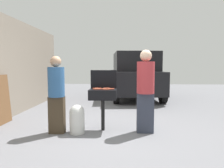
{
  "coord_description": "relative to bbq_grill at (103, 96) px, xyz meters",
  "views": [
    {
      "loc": [
        0.23,
        -4.5,
        1.44
      ],
      "look_at": [
        -0.01,
        0.59,
        1.0
      ],
      "focal_mm": 33.54,
      "sensor_mm": 36.0,
      "label": 1
    }
  ],
  "objects": [
    {
      "name": "hot_dog_5",
      "position": [
        0.18,
        0.0,
        0.16
      ],
      "size": [
        0.13,
        0.03,
        0.03
      ],
      "primitive_type": "cylinder",
      "rotation": [
        0.0,
        1.57,
        -0.02
      ],
      "color": "#AD4228",
      "rests_on": "bbq_grill"
    },
    {
      "name": "hot_dog_1",
      "position": [
        0.02,
        -0.07,
        0.16
      ],
      "size": [
        0.13,
        0.03,
        0.03
      ],
      "primitive_type": "cylinder",
      "rotation": [
        0.0,
        1.57,
        -0.06
      ],
      "color": "#B74C33",
      "rests_on": "bbq_grill"
    },
    {
      "name": "hot_dog_10",
      "position": [
        -0.03,
        -0.03,
        0.16
      ],
      "size": [
        0.13,
        0.04,
        0.03
      ],
      "primitive_type": "cylinder",
      "rotation": [
        0.0,
        1.57,
        -0.09
      ],
      "color": "#B74C33",
      "rests_on": "bbq_grill"
    },
    {
      "name": "bbq_grill",
      "position": [
        0.0,
        0.0,
        0.0
      ],
      "size": [
        0.6,
        0.44,
        0.92
      ],
      "color": "black",
      "rests_on": "ground"
    },
    {
      "name": "hot_dog_0",
      "position": [
        0.07,
        0.13,
        0.16
      ],
      "size": [
        0.13,
        0.04,
        0.03
      ],
      "primitive_type": "cylinder",
      "rotation": [
        0.0,
        1.57,
        0.11
      ],
      "color": "#B74C33",
      "rests_on": "bbq_grill"
    },
    {
      "name": "hot_dog_9",
      "position": [
        -0.11,
        0.11,
        0.16
      ],
      "size": [
        0.13,
        0.04,
        0.03
      ],
      "primitive_type": "cylinder",
      "rotation": [
        0.0,
        1.57,
        0.11
      ],
      "color": "#AD4228",
      "rests_on": "bbq_grill"
    },
    {
      "name": "hot_dog_6",
      "position": [
        0.09,
        0.07,
        0.16
      ],
      "size": [
        0.13,
        0.03,
        0.03
      ],
      "primitive_type": "cylinder",
      "rotation": [
        0.0,
        1.57,
        -0.06
      ],
      "color": "#C6593D",
      "rests_on": "bbq_grill"
    },
    {
      "name": "house_wall_side",
      "position": [
        -2.8,
        0.91,
        0.63
      ],
      "size": [
        0.24,
        8.0,
        2.81
      ],
      "primitive_type": "cube",
      "color": "gray",
      "rests_on": "ground"
    },
    {
      "name": "hot_dog_4",
      "position": [
        -0.13,
        -0.09,
        0.16
      ],
      "size": [
        0.13,
        0.03,
        0.03
      ],
      "primitive_type": "cylinder",
      "rotation": [
        0.0,
        1.57,
        -0.01
      ],
      "color": "#B74C33",
      "rests_on": "bbq_grill"
    },
    {
      "name": "grill_lid_open",
      "position": [
        0.0,
        0.22,
        0.35
      ],
      "size": [
        0.6,
        0.05,
        0.42
      ],
      "primitive_type": "cube",
      "color": "black",
      "rests_on": "bbq_grill"
    },
    {
      "name": "hot_dog_7",
      "position": [
        0.19,
        -0.04,
        0.16
      ],
      "size": [
        0.13,
        0.03,
        0.03
      ],
      "primitive_type": "cylinder",
      "rotation": [
        0.0,
        1.57,
        0.06
      ],
      "color": "#AD4228",
      "rests_on": "bbq_grill"
    },
    {
      "name": "hot_dog_8",
      "position": [
        -0.17,
        0.05,
        0.16
      ],
      "size": [
        0.13,
        0.04,
        0.03
      ],
      "primitive_type": "cylinder",
      "rotation": [
        0.0,
        1.57,
        -0.09
      ],
      "color": "#AD4228",
      "rests_on": "bbq_grill"
    },
    {
      "name": "hot_dog_3",
      "position": [
        0.08,
        -0.13,
        0.16
      ],
      "size": [
        0.13,
        0.04,
        0.03
      ],
      "primitive_type": "cylinder",
      "rotation": [
        0.0,
        1.57,
        -0.08
      ],
      "color": "#B74C33",
      "rests_on": "bbq_grill"
    },
    {
      "name": "person_right",
      "position": [
        0.93,
        -0.11,
        0.19
      ],
      "size": [
        0.37,
        0.37,
        1.78
      ],
      "rotation": [
        0.0,
        0.0,
        3.08
      ],
      "color": "#333847",
      "rests_on": "ground"
    },
    {
      "name": "propane_tank",
      "position": [
        -0.53,
        -0.24,
        -0.46
      ],
      "size": [
        0.32,
        0.32,
        0.62
      ],
      "color": "silver",
      "rests_on": "ground"
    },
    {
      "name": "parked_minivan",
      "position": [
        0.99,
        4.88,
        0.24
      ],
      "size": [
        2.34,
        4.55,
        2.02
      ],
      "rotation": [
        0.0,
        0.0,
        3.23
      ],
      "color": "black",
      "rests_on": "ground"
    },
    {
      "name": "hot_dog_2",
      "position": [
        -0.11,
        0.0,
        0.16
      ],
      "size": [
        0.13,
        0.03,
        0.03
      ],
      "primitive_type": "cylinder",
      "rotation": [
        0.0,
        1.57,
        -0.04
      ],
      "color": "#C6593D",
      "rests_on": "bbq_grill"
    },
    {
      "name": "ground_plane",
      "position": [
        0.19,
        -0.09,
        -0.78
      ],
      "size": [
        24.0,
        24.0,
        0.0
      ],
      "primitive_type": "plane",
      "color": "slate"
    },
    {
      "name": "person_left",
      "position": [
        -0.97,
        -0.25,
        0.11
      ],
      "size": [
        0.35,
        0.35,
        1.65
      ],
      "rotation": [
        0.0,
        0.0,
        0.08
      ],
      "color": "#3F3323",
      "rests_on": "ground"
    }
  ]
}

